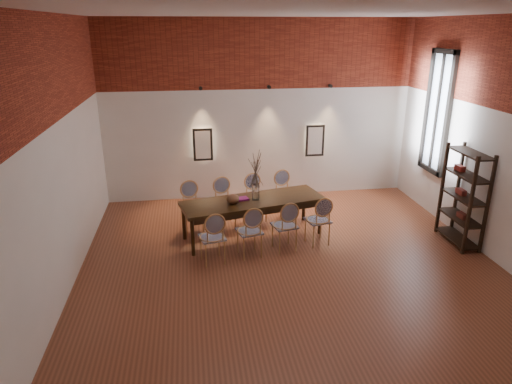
{
  "coord_description": "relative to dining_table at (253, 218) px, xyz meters",
  "views": [
    {
      "loc": [
        -1.58,
        -6.65,
        3.81
      ],
      "look_at": [
        -0.47,
        0.85,
        1.05
      ],
      "focal_mm": 32.0,
      "sensor_mm": 36.0,
      "label": 1
    }
  ],
  "objects": [
    {
      "name": "spot_fixture_right",
      "position": [
        2.07,
        2.17,
        2.17
      ],
      "size": [
        0.08,
        0.1,
        0.08
      ],
      "primitive_type": "cylinder",
      "rotation": [
        1.57,
        0.0,
        0.0
      ],
      "color": "black",
      "rests_on": "wall_back"
    },
    {
      "name": "wall_back",
      "position": [
        0.47,
        2.3,
        1.62
      ],
      "size": [
        7.0,
        0.1,
        4.0
      ],
      "primitive_type": "cube",
      "color": "silver",
      "rests_on": "ground"
    },
    {
      "name": "floor",
      "position": [
        0.47,
        -1.25,
        -0.39
      ],
      "size": [
        7.0,
        7.0,
        0.02
      ],
      "primitive_type": "cube",
      "color": "brown",
      "rests_on": "ground"
    },
    {
      "name": "chair_near_d",
      "position": [
        1.13,
        -0.47,
        0.09
      ],
      "size": [
        0.53,
        0.53,
        0.94
      ],
      "primitive_type": null,
      "rotation": [
        0.0,
        0.0,
        0.22
      ],
      "color": "tan",
      "rests_on": "floor"
    },
    {
      "name": "window_frame",
      "position": [
        3.91,
        0.75,
        1.77
      ],
      "size": [
        0.08,
        0.9,
        2.5
      ],
      "primitive_type": "cube",
      "color": "black",
      "rests_on": "wall_right"
    },
    {
      "name": "chair_far_b",
      "position": [
        -0.48,
        0.62,
        0.09
      ],
      "size": [
        0.53,
        0.53,
        0.94
      ],
      "primitive_type": null,
      "rotation": [
        0.0,
        0.0,
        3.36
      ],
      "color": "tan",
      "rests_on": "floor"
    },
    {
      "name": "wall_right",
      "position": [
        4.02,
        -1.25,
        1.62
      ],
      "size": [
        0.1,
        7.0,
        4.0
      ],
      "primitive_type": "cube",
      "color": "silver",
      "rests_on": "ground"
    },
    {
      "name": "niche_right",
      "position": [
        1.77,
        2.2,
        0.93
      ],
      "size": [
        0.36,
        0.06,
        0.66
      ],
      "primitive_type": "cube",
      "color": "#FFEAC6",
      "rests_on": "wall_back"
    },
    {
      "name": "chair_far_a",
      "position": [
        -1.13,
        0.47,
        0.09
      ],
      "size": [
        0.53,
        0.53,
        0.94
      ],
      "primitive_type": null,
      "rotation": [
        0.0,
        0.0,
        3.36
      ],
      "color": "tan",
      "rests_on": "floor"
    },
    {
      "name": "chair_near_c",
      "position": [
        0.48,
        -0.62,
        0.09
      ],
      "size": [
        0.53,
        0.53,
        0.94
      ],
      "primitive_type": null,
      "rotation": [
        0.0,
        0.0,
        0.22
      ],
      "color": "tan",
      "rests_on": "floor"
    },
    {
      "name": "window_mullion",
      "position": [
        3.91,
        0.75,
        1.77
      ],
      "size": [
        0.06,
        0.06,
        2.4
      ],
      "primitive_type": "cube",
      "color": "black",
      "rests_on": "wall_right"
    },
    {
      "name": "brick_band_front",
      "position": [
        0.47,
        -4.73,
        2.88
      ],
      "size": [
        7.0,
        0.02,
        1.5
      ],
      "primitive_type": "cube",
      "color": "maroon",
      "rests_on": "ground"
    },
    {
      "name": "dining_table",
      "position": [
        0.0,
        0.0,
        0.0
      ],
      "size": [
        2.8,
        1.43,
        0.75
      ],
      "primitive_type": "cube",
      "rotation": [
        0.0,
        0.0,
        0.22
      ],
      "color": "#331D0B",
      "rests_on": "floor"
    },
    {
      "name": "window_glass",
      "position": [
        3.93,
        0.75,
        1.77
      ],
      "size": [
        0.02,
        0.78,
        2.38
      ],
      "primitive_type": "cube",
      "color": "silver",
      "rests_on": "wall_right"
    },
    {
      "name": "bowl",
      "position": [
        -0.39,
        -0.14,
        0.46
      ],
      "size": [
        0.24,
        0.24,
        0.18
      ],
      "primitive_type": "ellipsoid",
      "color": "brown",
      "rests_on": "dining_table"
    },
    {
      "name": "spot_fixture_mid",
      "position": [
        0.67,
        2.17,
        2.17
      ],
      "size": [
        0.08,
        0.1,
        0.08
      ],
      "primitive_type": "cylinder",
      "rotation": [
        1.57,
        0.0,
        0.0
      ],
      "color": "black",
      "rests_on": "wall_back"
    },
    {
      "name": "chair_near_b",
      "position": [
        -0.17,
        -0.77,
        0.09
      ],
      "size": [
        0.53,
        0.53,
        0.94
      ],
      "primitive_type": null,
      "rotation": [
        0.0,
        0.0,
        0.22
      ],
      "color": "tan",
      "rests_on": "floor"
    },
    {
      "name": "chair_far_d",
      "position": [
        0.82,
        0.91,
        0.09
      ],
      "size": [
        0.53,
        0.53,
        0.94
      ],
      "primitive_type": null,
      "rotation": [
        0.0,
        0.0,
        3.36
      ],
      "color": "tan",
      "rests_on": "floor"
    },
    {
      "name": "chair_near_a",
      "position": [
        -0.82,
        -0.91,
        0.09
      ],
      "size": [
        0.53,
        0.53,
        0.94
      ],
      "primitive_type": null,
      "rotation": [
        0.0,
        0.0,
        0.22
      ],
      "color": "tan",
      "rests_on": "floor"
    },
    {
      "name": "brick_band_left",
      "position": [
        -3.01,
        -1.25,
        2.88
      ],
      "size": [
        0.02,
        7.0,
        1.5
      ],
      "primitive_type": "cube",
      "color": "maroon",
      "rests_on": "ground"
    },
    {
      "name": "wall_left",
      "position": [
        -3.08,
        -1.25,
        1.62
      ],
      "size": [
        0.1,
        7.0,
        4.0
      ],
      "primitive_type": "cube",
      "color": "silver",
      "rests_on": "ground"
    },
    {
      "name": "vase",
      "position": [
        0.05,
        0.01,
        0.53
      ],
      "size": [
        0.14,
        0.14,
        0.3
      ],
      "primitive_type": "cylinder",
      "color": "silver",
      "rests_on": "dining_table"
    },
    {
      "name": "niche_left",
      "position": [
        -0.83,
        2.2,
        0.93
      ],
      "size": [
        0.36,
        0.06,
        0.66
      ],
      "primitive_type": "cube",
      "color": "#FFEAC6",
      "rests_on": "wall_back"
    },
    {
      "name": "book",
      "position": [
        -0.22,
        0.04,
        0.39
      ],
      "size": [
        0.29,
        0.23,
        0.03
      ],
      "primitive_type": "cube",
      "rotation": [
        0.0,
        0.0,
        0.22
      ],
      "color": "#941D75",
      "rests_on": "dining_table"
    },
    {
      "name": "wall_front",
      "position": [
        0.47,
        -4.8,
        1.62
      ],
      "size": [
        7.0,
        0.1,
        4.0
      ],
      "primitive_type": "cube",
      "color": "silver",
      "rests_on": "ground"
    },
    {
      "name": "brick_band_back",
      "position": [
        0.47,
        2.23,
        2.88
      ],
      "size": [
        7.0,
        0.02,
        1.5
      ],
      "primitive_type": "cube",
      "color": "maroon",
      "rests_on": "ground"
    },
    {
      "name": "spot_fixture_left",
      "position": [
        -0.83,
        2.17,
        2.17
      ],
      "size": [
        0.08,
        0.1,
        0.08
      ],
      "primitive_type": "cylinder",
      "rotation": [
        1.57,
        0.0,
        0.0
      ],
      "color": "black",
      "rests_on": "wall_back"
    },
    {
      "name": "chair_far_c",
      "position": [
        0.17,
        0.77,
        0.09
      ],
      "size": [
        0.53,
        0.53,
        0.94
      ],
      "primitive_type": null,
      "rotation": [
        0.0,
        0.0,
        3.36
      ],
      "color": "tan",
      "rests_on": "floor"
    },
    {
      "name": "ceiling",
      "position": [
        0.47,
        -1.25,
        3.63
      ],
      "size": [
        7.0,
        7.0,
        0.02
      ],
      "primitive_type": "cube",
      "color": "silver",
      "rests_on": "ground"
    },
    {
      "name": "dried_branches",
      "position": [
        0.05,
        0.01,
        0.98
      ],
      "size": [
        0.5,
        0.5,
        0.7
      ],
      "primitive_type": null,
      "color": "#473B2E",
      "rests_on": "vase"
    },
    {
      "name": "shelving_rack",
      "position": [
        3.75,
        -0.8,
        0.53
      ],
      "size": [
        0.39,
        1.0,
        1.8
      ],
      "primitive_type": null,
      "rotation": [
        0.0,
        0.0,
        -0.01
      ],
      "color": "black",
      "rests_on": "floor"
    }
  ]
}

